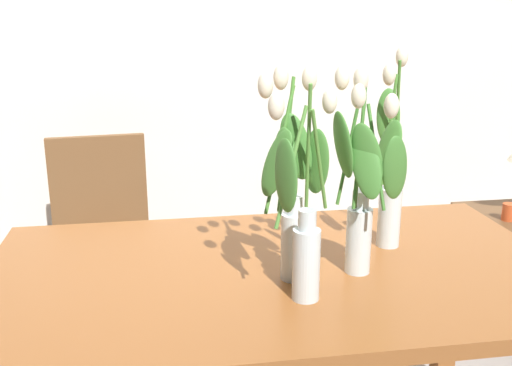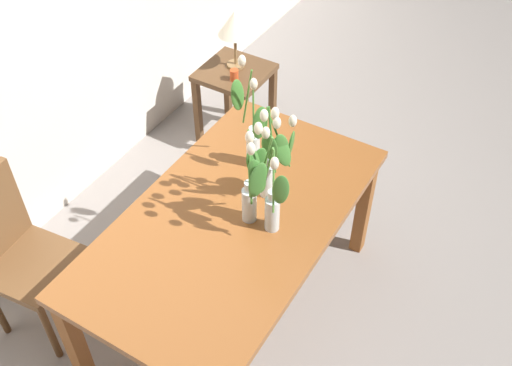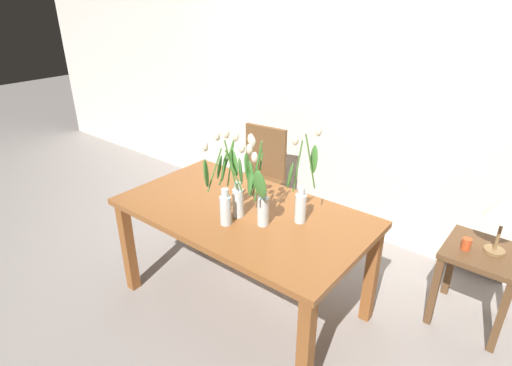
{
  "view_description": "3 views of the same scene",
  "coord_description": "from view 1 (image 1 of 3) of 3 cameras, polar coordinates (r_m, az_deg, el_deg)",
  "views": [
    {
      "loc": [
        -0.3,
        -1.46,
        1.41
      ],
      "look_at": [
        -0.05,
        0.05,
        0.97
      ],
      "focal_mm": 41.05,
      "sensor_mm": 36.0,
      "label": 1
    },
    {
      "loc": [
        -1.56,
        -1.06,
        2.77
      ],
      "look_at": [
        0.08,
        -0.08,
        0.92
      ],
      "focal_mm": 41.99,
      "sensor_mm": 36.0,
      "label": 2
    },
    {
      "loc": [
        1.5,
        -1.74,
        2.01
      ],
      "look_at": [
        0.07,
        0.05,
        0.93
      ],
      "focal_mm": 28.98,
      "sensor_mm": 36.0,
      "label": 3
    }
  ],
  "objects": [
    {
      "name": "room_wall_rear",
      "position": [
        2.89,
        -3.43,
        14.8
      ],
      "size": [
        9.0,
        0.1,
        2.7
      ],
      "primitive_type": "cube",
      "color": "silver",
      "rests_on": "ground"
    },
    {
      "name": "dining_table",
      "position": [
        1.68,
        2.02,
        -11.04
      ],
      "size": [
        1.6,
        0.9,
        0.74
      ],
      "color": "brown",
      "rests_on": "ground"
    },
    {
      "name": "tulip_vase_0",
      "position": [
        1.77,
        12.89,
        -0.09
      ],
      "size": [
        0.14,
        0.23,
        0.59
      ],
      "color": "silver",
      "rests_on": "dining_table"
    },
    {
      "name": "tulip_vase_1",
      "position": [
        1.48,
        3.24,
        -3.04
      ],
      "size": [
        0.15,
        0.16,
        0.56
      ],
      "color": "silver",
      "rests_on": "dining_table"
    },
    {
      "name": "tulip_vase_2",
      "position": [
        1.52,
        10.31,
        -1.0
      ],
      "size": [
        0.2,
        0.17,
        0.56
      ],
      "color": "silver",
      "rests_on": "dining_table"
    },
    {
      "name": "tulip_vase_3",
      "position": [
        1.4,
        4.73,
        -3.04
      ],
      "size": [
        0.19,
        0.24,
        0.56
      ],
      "color": "silver",
      "rests_on": "dining_table"
    },
    {
      "name": "dining_chair",
      "position": [
        2.53,
        -14.73,
        -5.03
      ],
      "size": [
        0.44,
        0.44,
        0.93
      ],
      "color": "brown",
      "rests_on": "ground"
    },
    {
      "name": "pillar_candle",
      "position": [
        2.77,
        23.4,
        -2.61
      ],
      "size": [
        0.06,
        0.06,
        0.07
      ],
      "primitive_type": "cylinder",
      "color": "#CC4C23",
      "rests_on": "side_table"
    }
  ]
}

